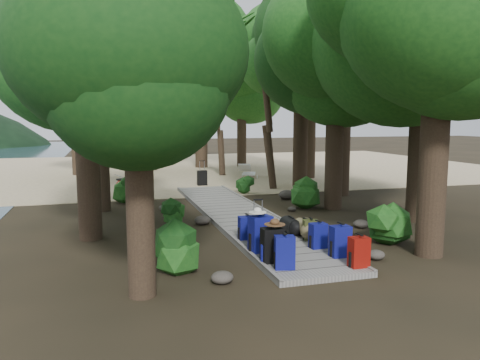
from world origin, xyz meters
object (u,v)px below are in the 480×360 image
object	(u,v)px
sun_lounger	(249,171)
lone_suitcase_on_sand	(202,178)
backpack_left_d	(247,226)
backpack_right_d	(311,229)
backpack_right_b	(340,240)
kayak	(122,181)
backpack_left_b	(272,243)
suitcase_on_boardwalk	(258,232)
backpack_right_c	(318,234)
duffel_right_black	(291,225)
backpack_left_c	(261,232)
duffel_right_khaki	(307,228)
backpack_right_a	(359,250)
backpack_left_a	(285,251)

from	to	relation	value
sun_lounger	lone_suitcase_on_sand	bearing A→B (deg)	-123.00
backpack_left_d	backpack_right_d	bearing A→B (deg)	-17.70
backpack_right_b	kayak	xyz separation A→B (m)	(-3.98, 13.34, -0.29)
kayak	sun_lounger	distance (m)	6.52
backpack_left_b	suitcase_on_boardwalk	bearing A→B (deg)	84.19
backpack_left_d	backpack_right_c	xyz separation A→B (m)	(1.30, -1.22, 0.01)
backpack_right_d	duffel_right_black	distance (m)	0.78
kayak	sun_lounger	size ratio (longest dim) A/B	1.76
backpack_left_c	duffel_right_khaki	bearing A→B (deg)	20.66
kayak	backpack_right_c	bearing A→B (deg)	-61.91
backpack_right_d	sun_lounger	xyz separation A→B (m)	(2.47, 12.87, -0.04)
backpack_right_c	backpack_right_d	xyz separation A→B (m)	(0.15, 0.71, -0.04)
backpack_left_b	sun_lounger	xyz separation A→B (m)	(3.97, 14.27, -0.16)
duffel_right_khaki	duffel_right_black	world-z (taller)	duffel_right_khaki
backpack_right_d	kayak	bearing A→B (deg)	119.63
backpack_right_d	backpack_left_b	bearing A→B (deg)	-125.94
backpack_left_b	backpack_right_a	xyz separation A→B (m)	(1.52, -0.79, -0.06)
backpack_left_c	lone_suitcase_on_sand	world-z (taller)	backpack_left_c
kayak	sun_lounger	bearing A→B (deg)	19.86
backpack_left_c	backpack_right_c	bearing A→B (deg)	-13.99
backpack_left_c	kayak	world-z (taller)	backpack_left_c
duffel_right_khaki	backpack_left_c	bearing A→B (deg)	-166.36
duffel_right_black	suitcase_on_boardwalk	xyz separation A→B (m)	(-1.17, -0.86, 0.11)
backpack_right_b	backpack_right_c	size ratio (longest dim) A/B	1.17
kayak	backpack_left_c	bearing A→B (deg)	-67.54
backpack_left_b	duffel_right_khaki	bearing A→B (deg)	47.52
backpack_right_a	backpack_right_c	xyz separation A→B (m)	(-0.17, 1.47, -0.02)
backpack_right_a	backpack_right_b	xyz separation A→B (m)	(-0.02, 0.73, 0.03)
backpack_right_a	backpack_left_b	bearing A→B (deg)	151.56
backpack_right_d	duffel_right_khaki	size ratio (longest dim) A/B	0.85
backpack_left_b	kayak	world-z (taller)	backpack_left_b
backpack_left_d	lone_suitcase_on_sand	size ratio (longest dim) A/B	0.90
lone_suitcase_on_sand	kayak	size ratio (longest dim) A/B	0.19
suitcase_on_boardwalk	lone_suitcase_on_sand	bearing A→B (deg)	95.62
duffel_right_black	sun_lounger	size ratio (longest dim) A/B	0.31
backpack_right_c	lone_suitcase_on_sand	world-z (taller)	backpack_right_c
backpack_left_b	backpack_right_c	world-z (taller)	backpack_left_b
backpack_left_c	kayak	distance (m)	12.74
suitcase_on_boardwalk	lone_suitcase_on_sand	distance (m)	10.80
suitcase_on_boardwalk	kayak	world-z (taller)	suitcase_on_boardwalk
backpack_left_c	sun_lounger	bearing A→B (deg)	63.85
backpack_left_a	backpack_right_a	distance (m)	1.47
backpack_left_b	backpack_right_a	distance (m)	1.71
backpack_left_d	suitcase_on_boardwalk	distance (m)	0.62
backpack_left_c	backpack_right_d	world-z (taller)	backpack_left_c
backpack_left_a	backpack_left_d	bearing A→B (deg)	103.30
backpack_left_c	backpack_right_a	size ratio (longest dim) A/B	1.32
backpack_right_b	sun_lounger	size ratio (longest dim) A/B	0.36
backpack_left_d	duffel_right_black	distance (m)	1.28
duffel_right_khaki	sun_lounger	distance (m)	12.82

